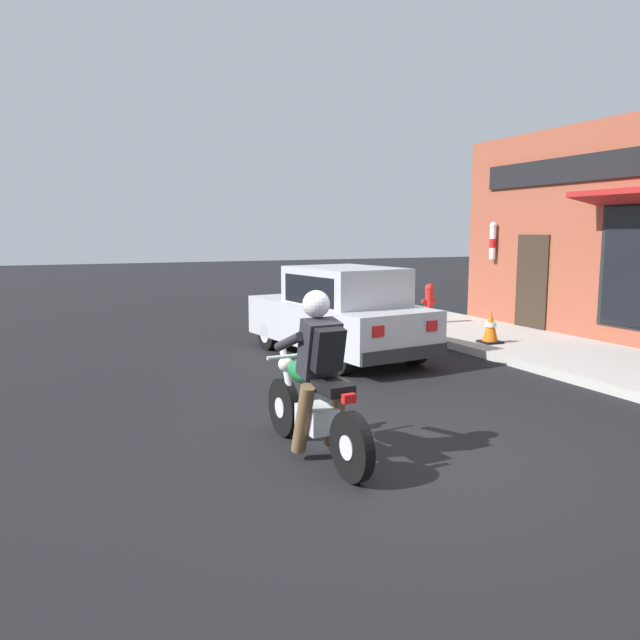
# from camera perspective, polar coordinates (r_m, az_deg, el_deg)

# --- Properties ---
(ground_plane) EXTENTS (80.00, 80.00, 0.00)m
(ground_plane) POSITION_cam_1_polar(r_m,az_deg,el_deg) (6.17, 6.76, -12.48)
(ground_plane) COLOR black
(sidewalk_curb) EXTENTS (2.60, 22.00, 0.14)m
(sidewalk_curb) POSITION_cam_1_polar(r_m,az_deg,el_deg) (11.56, 21.30, -2.90)
(sidewalk_curb) COLOR #ADAAA3
(sidewalk_curb) RESTS_ON ground
(motorcycle_with_rider) EXTENTS (0.58, 2.02, 1.62)m
(motorcycle_with_rider) POSITION_cam_1_polar(r_m,az_deg,el_deg) (5.98, -0.41, -6.28)
(motorcycle_with_rider) COLOR black
(motorcycle_with_rider) RESTS_ON ground
(car_hatchback) EXTENTS (2.11, 3.96, 1.57)m
(car_hatchback) POSITION_cam_1_polar(r_m,az_deg,el_deg) (10.73, 1.78, 0.60)
(car_hatchback) COLOR black
(car_hatchback) RESTS_ON ground
(traffic_cone) EXTENTS (0.36, 0.36, 0.60)m
(traffic_cone) POSITION_cam_1_polar(r_m,az_deg,el_deg) (11.80, 15.33, -0.64)
(traffic_cone) COLOR black
(traffic_cone) RESTS_ON sidewalk_curb
(fire_hydrant) EXTENTS (0.36, 0.24, 0.88)m
(fire_hydrant) POSITION_cam_1_polar(r_m,az_deg,el_deg) (14.08, 9.94, 1.47)
(fire_hydrant) COLOR red
(fire_hydrant) RESTS_ON sidewalk_curb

